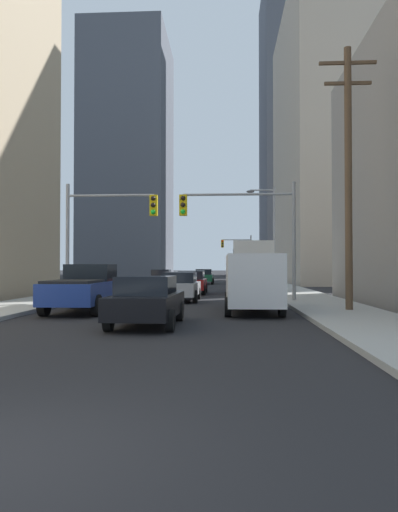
% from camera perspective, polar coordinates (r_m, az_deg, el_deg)
% --- Properties ---
extents(sidewalk_left, '(3.31, 160.00, 0.15)m').
position_cam_1_polar(sidewalk_left, '(55.03, -6.28, -3.02)').
color(sidewalk_left, '#9E9E99').
rests_on(sidewalk_left, ground).
extents(sidewalk_right, '(3.31, 160.00, 0.15)m').
position_cam_1_polar(sidewalk_right, '(54.45, 7.89, -3.04)').
color(sidewalk_right, '#9E9E99').
rests_on(sidewalk_right, ground).
extents(city_bus, '(2.80, 11.56, 3.40)m').
position_cam_1_polar(city_bus, '(35.22, 6.22, -1.03)').
color(city_bus, silver).
rests_on(city_bus, ground).
extents(pickup_truck_blue, '(2.20, 5.42, 1.90)m').
position_cam_1_polar(pickup_truck_blue, '(19.86, -13.35, -3.74)').
color(pickup_truck_blue, navy).
rests_on(pickup_truck_blue, ground).
extents(cargo_van_white, '(2.16, 5.24, 2.26)m').
position_cam_1_polar(cargo_van_white, '(18.96, 6.34, -2.82)').
color(cargo_van_white, white).
rests_on(cargo_van_white, ground).
extents(sedan_black, '(1.95, 4.25, 1.52)m').
position_cam_1_polar(sedan_black, '(14.77, -6.19, -5.28)').
color(sedan_black, black).
rests_on(sedan_black, ground).
extents(sedan_silver, '(1.95, 4.25, 1.52)m').
position_cam_1_polar(sedan_silver, '(25.04, -2.25, -3.61)').
color(sedan_silver, '#B7BABF').
rests_on(sedan_silver, ground).
extents(sedan_red, '(1.95, 4.22, 1.52)m').
position_cam_1_polar(sedan_red, '(31.50, -0.87, -3.12)').
color(sedan_red, maroon).
rests_on(sedan_red, ground).
extents(sedan_green, '(1.95, 4.22, 1.52)m').
position_cam_1_polar(sedan_green, '(48.97, 0.61, -2.44)').
color(sedan_green, '#195938').
rests_on(sedan_green, ground).
extents(sedan_maroon, '(1.95, 4.20, 1.52)m').
position_cam_1_polar(sedan_maroon, '(43.73, -4.48, -2.58)').
color(sedan_maroon, maroon).
rests_on(sedan_maroon, ground).
extents(traffic_signal_near_left, '(4.68, 0.44, 6.00)m').
position_cam_1_polar(traffic_signal_near_left, '(24.77, -10.86, 4.05)').
color(traffic_signal_near_left, gray).
rests_on(traffic_signal_near_left, ground).
extents(traffic_signal_near_right, '(5.77, 0.44, 6.00)m').
position_cam_1_polar(traffic_signal_near_right, '(24.05, 5.17, 4.31)').
color(traffic_signal_near_right, gray).
rests_on(traffic_signal_near_right, ground).
extents(traffic_signal_far_right, '(4.13, 0.44, 6.00)m').
position_cam_1_polar(traffic_signal_far_right, '(65.25, 4.63, 0.76)').
color(traffic_signal_far_right, gray).
rests_on(traffic_signal_far_right, ground).
extents(utility_pole_right, '(2.20, 0.28, 10.34)m').
position_cam_1_polar(utility_pole_right, '(19.74, 17.29, 9.43)').
color(utility_pole_right, brown).
rests_on(utility_pole_right, ground).
extents(street_lamp_right, '(2.06, 0.32, 7.50)m').
position_cam_1_polar(street_lamp_right, '(34.90, 8.40, 3.20)').
color(street_lamp_right, gray).
rests_on(street_lamp_right, ground).
extents(building_left_far_tower, '(15.70, 20.41, 47.46)m').
position_cam_1_polar(building_left_far_tower, '(98.90, -8.33, 11.60)').
color(building_left_far_tower, '#4C515B').
rests_on(building_left_far_tower, ground).
extents(building_right_mid_block, '(15.73, 24.09, 31.02)m').
position_cam_1_polar(building_right_mid_block, '(58.37, 17.87, 12.41)').
color(building_right_mid_block, '#B7A893').
rests_on(building_right_mid_block, ground).
extents(building_right_far_highrise, '(14.67, 19.83, 56.23)m').
position_cam_1_polar(building_right_far_highrise, '(98.36, 11.94, 14.32)').
color(building_right_far_highrise, '#4C515B').
rests_on(building_right_far_highrise, ground).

